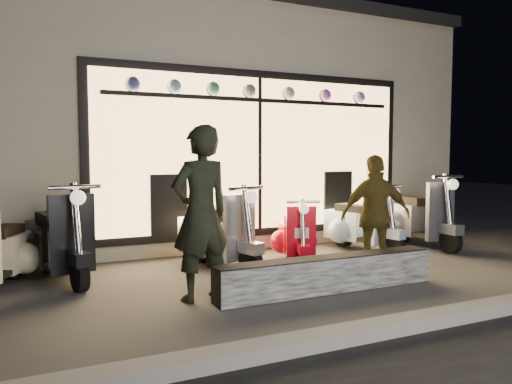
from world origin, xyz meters
TOP-DOWN VIEW (x-y plane):
  - ground at (0.00, 0.00)m, footprint 40.00×40.00m
  - kerb at (0.00, -2.00)m, footprint 40.00×0.25m
  - shop_building at (0.00, 4.98)m, footprint 10.20×6.23m
  - graffiti_barrier at (0.42, -0.65)m, footprint 2.69×0.28m
  - scooter_silver at (-0.29, 1.15)m, footprint 0.78×1.52m
  - scooter_red at (0.89, 0.92)m, footprint 0.68×1.24m
  - scooter_black at (-2.29, 1.33)m, footprint 0.75×1.62m
  - scooter_cream at (-2.89, 1.24)m, footprint 0.80×1.35m
  - scooter_blue at (2.23, 1.30)m, footprint 0.68×1.45m
  - scooter_grey at (3.37, 1.21)m, footprint 0.53×1.62m
  - man at (-0.97, -0.34)m, footprint 0.75×0.57m
  - woman at (1.39, -0.26)m, footprint 0.97×0.63m

SIDE VIEW (x-z plane):
  - ground at x=0.00m, z-range 0.00..0.00m
  - kerb at x=0.00m, z-range 0.00..0.12m
  - graffiti_barrier at x=0.42m, z-range 0.00..0.40m
  - scooter_red at x=0.89m, z-range -0.09..0.81m
  - scooter_cream at x=-2.89m, z-range -0.10..0.89m
  - scooter_blue at x=2.23m, z-range -0.10..0.93m
  - scooter_silver at x=-0.29m, z-range -0.11..0.98m
  - scooter_black at x=-2.29m, z-range -0.11..1.04m
  - scooter_grey at x=3.37m, z-range -0.11..1.05m
  - woman at x=1.39m, z-range 0.00..1.54m
  - man at x=-0.97m, z-range 0.00..1.85m
  - shop_building at x=0.00m, z-range 0.00..4.20m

